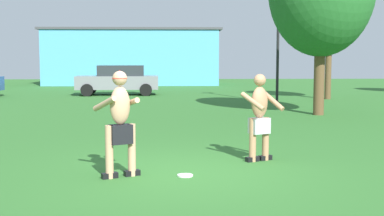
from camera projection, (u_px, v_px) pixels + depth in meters
ground_plane at (181, 173)px, 8.58m from camera, size 80.00×80.00×0.00m
player_with_cap at (120, 119)px, 8.20m from camera, size 0.80×0.74×1.74m
player_in_gray at (260, 116)px, 9.51m from camera, size 0.83×0.66×1.64m
frisbee at (185, 175)px, 8.34m from camera, size 0.26×0.26×0.03m
car_gray_near_post at (118, 79)px, 27.03m from camera, size 4.38×2.18×1.58m
lamp_post at (278, 20)px, 21.90m from camera, size 0.60×0.24×5.89m
outbuilding_behind_lot at (133, 57)px, 38.19m from camera, size 13.08×5.22×4.13m
tree_behind_players at (330, 19)px, 23.98m from camera, size 2.62×2.62×5.40m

